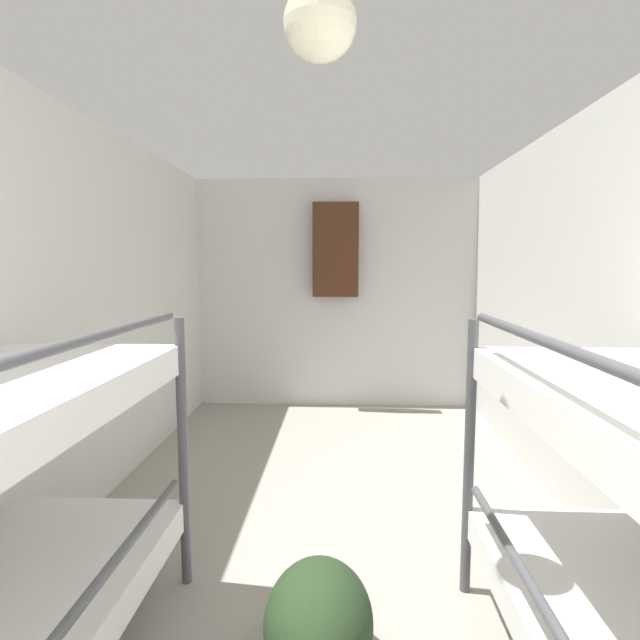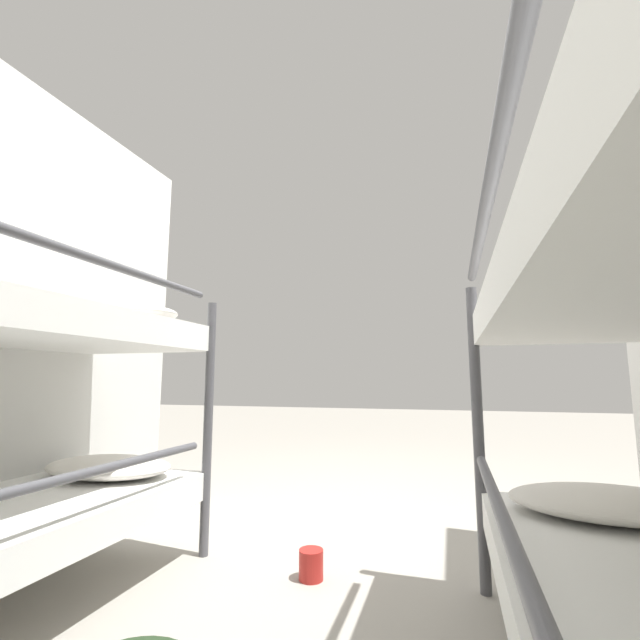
% 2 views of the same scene
% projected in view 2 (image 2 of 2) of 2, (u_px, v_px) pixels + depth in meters
% --- Properties ---
extents(ground_plane, '(20.00, 20.00, 0.00)m').
position_uv_depth(ground_plane, '(359.00, 529.00, 2.36)').
color(ground_plane, gray).
extents(tin_can, '(0.10, 0.10, 0.12)m').
position_uv_depth(tin_can, '(311.00, 565.00, 1.77)').
color(tin_can, '#AD231E').
rests_on(tin_can, ground_plane).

